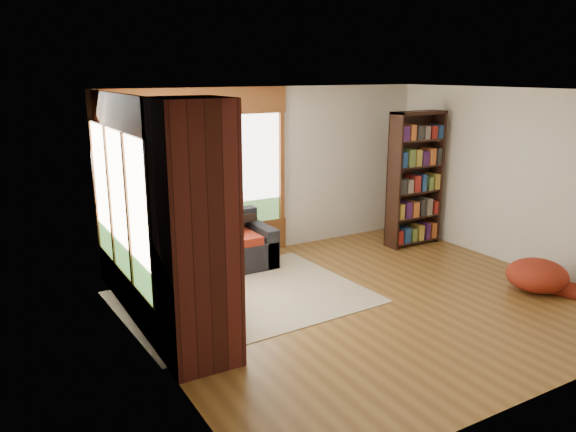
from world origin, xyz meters
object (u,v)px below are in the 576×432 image
area_rug (243,297)px  bookshelf (415,179)px  sectional_sofa (174,265)px  dog_brindle (183,248)px  dog_tan (199,224)px  brick_chimney (195,236)px  pouf (537,275)px

area_rug → bookshelf: (3.47, 0.66, 1.10)m
sectional_sofa → dog_brindle: dog_brindle is taller
bookshelf → dog_tan: 3.70m
brick_chimney → dog_tan: brick_chimney is taller
brick_chimney → dog_tan: bearing=68.0°
brick_chimney → bookshelf: size_ratio=1.18×
area_rug → dog_brindle: (-0.73, 0.11, 0.74)m
brick_chimney → pouf: brick_chimney is taller
sectional_sofa → pouf: bearing=-36.5°
dog_brindle → brick_chimney: bearing=157.1°
brick_chimney → sectional_sofa: 2.32m
bookshelf → dog_tan: (-3.69, 0.23, -0.30)m
brick_chimney → bookshelf: 4.92m
brick_chimney → dog_brindle: size_ratio=3.10×
pouf → dog_tan: size_ratio=0.73×
sectional_sofa → bookshelf: (4.09, -0.16, 0.80)m
area_rug → dog_tan: (-0.21, 0.88, 0.80)m
brick_chimney → area_rug: bearing=49.0°
sectional_sofa → bookshelf: bearing=-6.7°
sectional_sofa → area_rug: bearing=-57.4°
pouf → dog_brindle: (-4.20, 1.85, 0.53)m
sectional_sofa → bookshelf: 4.18m
sectional_sofa → pouf: sectional_sofa is taller
bookshelf → pouf: bookshelf is taller
area_rug → bookshelf: bearing=10.7°
brick_chimney → dog_brindle: bearing=75.9°
brick_chimney → sectional_sofa: brick_chimney is taller
sectional_sofa → pouf: (4.09, -2.56, -0.08)m
brick_chimney → pouf: 4.69m
brick_chimney → area_rug: (1.07, 1.23, -1.29)m
sectional_sofa → dog_tan: 0.65m
brick_chimney → area_rug: brick_chimney is taller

